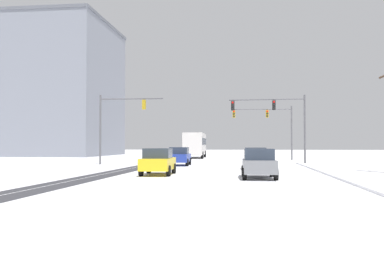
{
  "coord_description": "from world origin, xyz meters",
  "views": [
    {
      "loc": [
        4.1,
        -8.09,
        1.85
      ],
      "look_at": [
        0.0,
        25.01,
        2.8
      ],
      "focal_mm": 41.26,
      "sensor_mm": 36.0,
      "label": 1
    }
  ],
  "objects_px": {
    "car_black_second": "(255,158)",
    "office_building_far_left_block": "(34,90)",
    "car_grey_fourth": "(259,163)",
    "traffic_signal_near_right": "(277,114)",
    "traffic_signal_far_right": "(270,121)",
    "traffic_signal_near_left": "(118,117)",
    "car_blue_lead": "(179,156)",
    "car_yellow_cab_third": "(158,161)",
    "bus_oncoming": "(195,144)"
  },
  "relations": [
    {
      "from": "bus_oncoming",
      "to": "office_building_far_left_block",
      "type": "height_order",
      "value": "office_building_far_left_block"
    },
    {
      "from": "traffic_signal_near_right",
      "to": "car_blue_lead",
      "type": "height_order",
      "value": "traffic_signal_near_right"
    },
    {
      "from": "office_building_far_left_block",
      "to": "traffic_signal_far_right",
      "type": "bearing_deg",
      "value": -24.46
    },
    {
      "from": "traffic_signal_near_right",
      "to": "car_grey_fourth",
      "type": "xyz_separation_m",
      "value": [
        -2.23,
        -17.48,
        -3.87
      ]
    },
    {
      "from": "traffic_signal_near_left",
      "to": "bus_oncoming",
      "type": "bearing_deg",
      "value": 76.79
    },
    {
      "from": "traffic_signal_near_right",
      "to": "office_building_far_left_block",
      "type": "distance_m",
      "value": 49.35
    },
    {
      "from": "traffic_signal_far_right",
      "to": "office_building_far_left_block",
      "type": "height_order",
      "value": "office_building_far_left_block"
    },
    {
      "from": "car_grey_fourth",
      "to": "office_building_far_left_block",
      "type": "distance_m",
      "value": 60.55
    },
    {
      "from": "car_black_second",
      "to": "office_building_far_left_block",
      "type": "distance_m",
      "value": 53.67
    },
    {
      "from": "traffic_signal_near_right",
      "to": "car_blue_lead",
      "type": "bearing_deg",
      "value": -159.43
    },
    {
      "from": "car_grey_fourth",
      "to": "traffic_signal_near_right",
      "type": "bearing_deg",
      "value": 82.73
    },
    {
      "from": "traffic_signal_near_left",
      "to": "office_building_far_left_block",
      "type": "bearing_deg",
      "value": 127.57
    },
    {
      "from": "traffic_signal_near_left",
      "to": "car_blue_lead",
      "type": "xyz_separation_m",
      "value": [
        6.02,
        -1.23,
        -3.61
      ]
    },
    {
      "from": "car_black_second",
      "to": "office_building_far_left_block",
      "type": "bearing_deg",
      "value": 134.41
    },
    {
      "from": "traffic_signal_near_left",
      "to": "car_blue_lead",
      "type": "relative_size",
      "value": 1.56
    },
    {
      "from": "traffic_signal_far_right",
      "to": "office_building_far_left_block",
      "type": "xyz_separation_m",
      "value": [
        -38.99,
        17.73,
        6.49
      ]
    },
    {
      "from": "car_black_second",
      "to": "bus_oncoming",
      "type": "relative_size",
      "value": 0.37
    },
    {
      "from": "car_black_second",
      "to": "car_yellow_cab_third",
      "type": "bearing_deg",
      "value": -129.71
    },
    {
      "from": "car_blue_lead",
      "to": "bus_oncoming",
      "type": "relative_size",
      "value": 0.37
    },
    {
      "from": "car_black_second",
      "to": "traffic_signal_far_right",
      "type": "bearing_deg",
      "value": 83.86
    },
    {
      "from": "office_building_far_left_block",
      "to": "car_black_second",
      "type": "bearing_deg",
      "value": -45.59
    },
    {
      "from": "traffic_signal_far_right",
      "to": "traffic_signal_near_right",
      "type": "height_order",
      "value": "same"
    },
    {
      "from": "car_blue_lead",
      "to": "office_building_far_left_block",
      "type": "relative_size",
      "value": 0.16
    },
    {
      "from": "car_black_second",
      "to": "car_yellow_cab_third",
      "type": "relative_size",
      "value": 0.98
    },
    {
      "from": "traffic_signal_far_right",
      "to": "office_building_far_left_block",
      "type": "bearing_deg",
      "value": 155.54
    },
    {
      "from": "traffic_signal_near_left",
      "to": "traffic_signal_near_right",
      "type": "height_order",
      "value": "same"
    },
    {
      "from": "traffic_signal_near_right",
      "to": "car_black_second",
      "type": "relative_size",
      "value": 1.73
    },
    {
      "from": "car_yellow_cab_third",
      "to": "traffic_signal_far_right",
      "type": "bearing_deg",
      "value": 73.24
    },
    {
      "from": "car_grey_fourth",
      "to": "bus_oncoming",
      "type": "distance_m",
      "value": 36.99
    },
    {
      "from": "traffic_signal_near_right",
      "to": "car_blue_lead",
      "type": "distance_m",
      "value": 10.17
    },
    {
      "from": "traffic_signal_far_right",
      "to": "car_grey_fourth",
      "type": "distance_m",
      "value": 29.52
    },
    {
      "from": "car_yellow_cab_third",
      "to": "bus_oncoming",
      "type": "height_order",
      "value": "bus_oncoming"
    },
    {
      "from": "car_black_second",
      "to": "office_building_far_left_block",
      "type": "height_order",
      "value": "office_building_far_left_block"
    },
    {
      "from": "traffic_signal_far_right",
      "to": "car_grey_fourth",
      "type": "height_order",
      "value": "traffic_signal_far_right"
    },
    {
      "from": "office_building_far_left_block",
      "to": "car_grey_fourth",
      "type": "bearing_deg",
      "value": -51.86
    },
    {
      "from": "car_blue_lead",
      "to": "car_yellow_cab_third",
      "type": "xyz_separation_m",
      "value": [
        0.54,
        -12.14,
        0.0
      ]
    },
    {
      "from": "traffic_signal_near_left",
      "to": "bus_oncoming",
      "type": "height_order",
      "value": "traffic_signal_near_left"
    },
    {
      "from": "traffic_signal_near_right",
      "to": "car_grey_fourth",
      "type": "bearing_deg",
      "value": -97.27
    },
    {
      "from": "traffic_signal_near_right",
      "to": "office_building_far_left_block",
      "type": "bearing_deg",
      "value": 143.0
    },
    {
      "from": "car_yellow_cab_third",
      "to": "car_grey_fourth",
      "type": "height_order",
      "value": "same"
    },
    {
      "from": "traffic_signal_far_right",
      "to": "car_black_second",
      "type": "xyz_separation_m",
      "value": [
        -2.14,
        -19.88,
        -3.88
      ]
    },
    {
      "from": "traffic_signal_near_left",
      "to": "car_blue_lead",
      "type": "distance_m",
      "value": 7.12
    },
    {
      "from": "traffic_signal_near_left",
      "to": "office_building_far_left_block",
      "type": "distance_m",
      "value": 40.34
    },
    {
      "from": "car_grey_fourth",
      "to": "office_building_far_left_block",
      "type": "xyz_separation_m",
      "value": [
        -36.84,
        46.92,
        10.37
      ]
    },
    {
      "from": "traffic_signal_far_right",
      "to": "bus_oncoming",
      "type": "height_order",
      "value": "traffic_signal_far_right"
    },
    {
      "from": "traffic_signal_near_left",
      "to": "car_black_second",
      "type": "distance_m",
      "value": 14.45
    },
    {
      "from": "traffic_signal_near_left",
      "to": "traffic_signal_far_right",
      "type": "bearing_deg",
      "value": 43.08
    },
    {
      "from": "car_blue_lead",
      "to": "car_black_second",
      "type": "distance_m",
      "value": 8.19
    },
    {
      "from": "traffic_signal_near_left",
      "to": "car_grey_fourth",
      "type": "distance_m",
      "value": 20.22
    },
    {
      "from": "traffic_signal_near_left",
      "to": "traffic_signal_near_right",
      "type": "distance_m",
      "value": 14.97
    }
  ]
}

